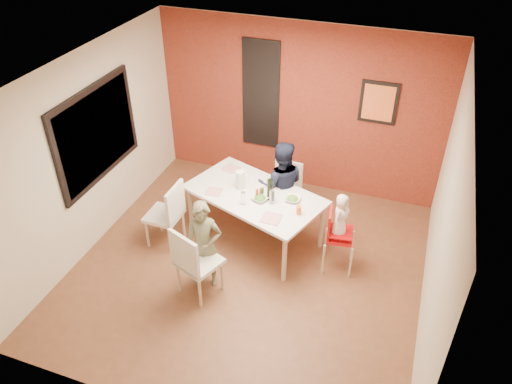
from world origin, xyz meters
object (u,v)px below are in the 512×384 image
(dining_table, at_px, (255,198))
(chair_left, at_px, (169,212))
(high_chair, at_px, (337,234))
(toddler, at_px, (341,216))
(chair_near, at_px, (193,261))
(child_near, at_px, (204,245))
(chair_far, at_px, (286,188))
(wine_bottle, at_px, (270,189))
(paper_towel_roll, at_px, (240,180))
(child_far, at_px, (281,186))

(dining_table, xyz_separation_m, chair_left, (-1.07, -0.51, -0.15))
(high_chair, relative_size, toddler, 1.45)
(chair_left, relative_size, toddler, 1.57)
(chair_near, distance_m, chair_left, 1.10)
(dining_table, distance_m, chair_near, 1.35)
(child_near, distance_m, toddler, 1.76)
(chair_far, distance_m, high_chair, 1.28)
(high_chair, distance_m, toddler, 0.31)
(high_chair, bearing_deg, dining_table, 72.16)
(wine_bottle, height_order, paper_towel_roll, wine_bottle)
(chair_left, xyz_separation_m, paper_towel_roll, (0.84, 0.57, 0.36))
(chair_far, relative_size, child_near, 0.73)
(chair_far, relative_size, high_chair, 1.00)
(chair_far, xyz_separation_m, chair_left, (-1.33, -1.16, 0.04))
(chair_left, xyz_separation_m, child_near, (0.79, -0.55, 0.07))
(high_chair, height_order, wine_bottle, wine_bottle)
(child_far, relative_size, toddler, 2.22)
(dining_table, relative_size, wine_bottle, 6.89)
(high_chair, bearing_deg, paper_towel_roll, 71.38)
(chair_far, relative_size, child_far, 0.65)
(wine_bottle, bearing_deg, child_far, 87.73)
(dining_table, height_order, chair_left, chair_left)
(dining_table, xyz_separation_m, toddler, (1.23, -0.20, 0.15))
(high_chair, bearing_deg, chair_left, 89.51)
(dining_table, bearing_deg, child_far, 58.04)
(chair_left, distance_m, high_chair, 2.30)
(chair_near, height_order, chair_left, chair_near)
(high_chair, relative_size, wine_bottle, 3.00)
(chair_near, bearing_deg, wine_bottle, -92.36)
(chair_left, bearing_deg, child_near, 55.64)
(child_near, distance_m, paper_towel_roll, 1.16)
(dining_table, xyz_separation_m, child_near, (-0.29, -1.06, -0.08))
(child_near, height_order, paper_towel_roll, child_near)
(high_chair, bearing_deg, toddler, -82.99)
(dining_table, height_order, high_chair, high_chair)
(child_far, bearing_deg, high_chair, 130.28)
(child_far, distance_m, wine_bottle, 0.50)
(toddler, distance_m, wine_bottle, 1.01)
(high_chair, xyz_separation_m, child_far, (-0.96, 0.61, 0.15))
(chair_far, bearing_deg, child_near, -103.61)
(chair_far, xyz_separation_m, child_near, (-0.55, -1.71, 0.12))
(chair_near, height_order, wine_bottle, wine_bottle)
(child_far, xyz_separation_m, paper_towel_roll, (-0.48, -0.35, 0.21))
(paper_towel_roll, bearing_deg, chair_far, 50.27)
(dining_table, height_order, toddler, toddler)
(paper_towel_roll, bearing_deg, toddler, -10.16)
(chair_near, relative_size, high_chair, 1.13)
(toddler, bearing_deg, child_far, 72.71)
(high_chair, xyz_separation_m, paper_towel_roll, (-1.44, 0.27, 0.36))
(chair_far, distance_m, toddler, 1.34)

